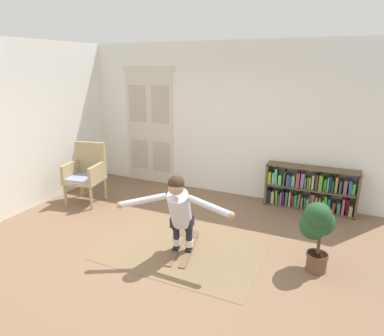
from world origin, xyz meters
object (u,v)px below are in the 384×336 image
potted_plant (317,225)px  person_skier (179,208)px  bookshelf (310,191)px  skis_pair (183,248)px  wicker_chair (86,172)px

potted_plant → person_skier: (-1.65, -0.45, 0.10)m
bookshelf → potted_plant: size_ratio=1.70×
skis_pair → potted_plant: bearing=8.6°
bookshelf → person_skier: bearing=-120.4°
wicker_chair → skis_pair: size_ratio=1.16×
wicker_chair → skis_pair: wicker_chair is taller
wicker_chair → skis_pair: 2.59m
potted_plant → skis_pair: 1.81m
wicker_chair → potted_plant: wicker_chair is taller
potted_plant → skis_pair: size_ratio=0.96×
skis_pair → person_skier: size_ratio=0.65×
potted_plant → person_skier: bearing=-164.8°
bookshelf → potted_plant: (0.27, -1.91, 0.26)m
wicker_chair → bookshelf: bearing=19.4°
wicker_chair → person_skier: bearing=-22.7°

